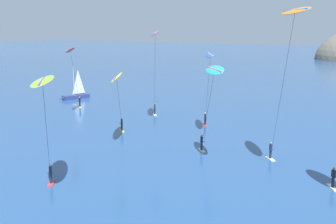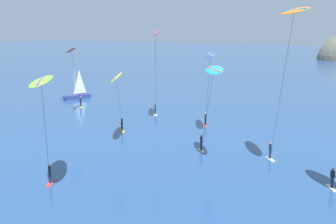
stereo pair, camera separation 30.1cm
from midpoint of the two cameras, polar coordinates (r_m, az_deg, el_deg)
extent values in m
cube|color=navy|center=(77.02, -12.47, 2.03)|extent=(2.84, 5.00, 0.70)
cone|color=navy|center=(75.94, -14.07, 1.83)|extent=(1.31, 2.26, 0.67)
cylinder|color=#B2B2B7|center=(76.48, -12.76, 4.11)|extent=(0.12, 0.12, 5.00)
pyramid|color=white|center=(76.92, -12.16, 4.04)|extent=(0.64, 1.73, 4.25)
cylinder|color=#A5A5AD|center=(77.20, -12.10, 2.52)|extent=(0.64, 1.73, 0.08)
cube|color=yellow|center=(68.75, -11.97, 0.69)|extent=(1.38, 1.30, 0.08)
cylinder|color=black|center=(68.67, -11.98, 1.05)|extent=(0.22, 0.22, 0.80)
cube|color=black|center=(68.55, -12.00, 1.62)|extent=(0.35, 0.39, 0.60)
sphere|color=tan|center=(68.49, -12.02, 1.97)|extent=(0.22, 0.22, 0.22)
cylinder|color=black|center=(68.23, -12.05, 1.47)|extent=(0.48, 0.33, 0.04)
ellipsoid|color=red|center=(62.17, -13.24, 8.15)|extent=(3.51, 4.66, 0.83)
cylinder|color=#23D6DB|center=(62.16, -13.24, 8.19)|extent=(2.65, 3.99, 0.16)
cylinder|color=#333338|center=(65.09, -12.62, 4.61)|extent=(2.90, 4.47, 8.17)
cube|color=red|center=(54.89, 4.89, -1.78)|extent=(1.10, 1.50, 0.08)
cylinder|color=black|center=(54.79, 4.89, -1.33)|extent=(0.22, 0.22, 0.80)
cube|color=black|center=(54.64, 4.91, -0.61)|extent=(0.35, 0.39, 0.60)
sphere|color=tan|center=(54.56, 4.91, -0.18)|extent=(0.22, 0.22, 0.22)
cylinder|color=black|center=(54.33, 4.93, -0.81)|extent=(0.49, 0.32, 0.04)
ellipsoid|color=blue|center=(48.47, 5.58, 7.71)|extent=(3.88, 5.42, 0.62)
cylinder|color=gold|center=(48.46, 5.59, 7.77)|extent=(2.93, 4.70, 0.16)
cylinder|color=#333338|center=(51.26, 5.24, 3.15)|extent=(2.50, 4.11, 8.28)
cube|color=red|center=(35.98, -15.79, -9.30)|extent=(1.24, 1.43, 0.08)
cylinder|color=#192338|center=(35.83, -15.82, -8.64)|extent=(0.22, 0.22, 0.80)
cube|color=#192338|center=(35.60, -15.89, -7.58)|extent=(0.38, 0.39, 0.60)
sphere|color=beige|center=(35.47, -15.92, -6.94)|extent=(0.22, 0.22, 0.22)
cylinder|color=black|center=(35.31, -15.92, -7.95)|extent=(0.43, 0.40, 0.04)
ellipsoid|color=#8CD12D|center=(31.78, -16.90, 4.02)|extent=(5.47, 5.72, 0.64)
cylinder|color=#722DD1|center=(31.78, -16.91, 4.11)|extent=(4.14, 4.46, 0.16)
cylinder|color=#333338|center=(33.37, -16.38, -2.36)|extent=(1.30, 1.41, 7.53)
cube|color=silver|center=(42.03, 13.48, -6.17)|extent=(1.30, 1.38, 0.08)
cylinder|color=#192338|center=(41.91, 13.50, -5.59)|extent=(0.22, 0.22, 0.80)
cube|color=#192338|center=(41.71, 13.55, -4.67)|extent=(0.36, 0.39, 0.60)
sphere|color=#9E7051|center=(41.60, 13.58, -4.12)|extent=(0.22, 0.22, 0.22)
cylinder|color=black|center=(41.42, 13.67, -4.96)|extent=(0.48, 0.34, 0.04)
ellipsoid|color=orange|center=(35.71, 16.60, 12.99)|extent=(4.43, 5.65, 0.76)
cylinder|color=#0F7FE5|center=(35.71, 16.61, 13.07)|extent=(3.21, 4.70, 0.16)
cylinder|color=#333338|center=(38.09, 15.01, 3.27)|extent=(2.44, 3.65, 12.62)
cube|color=silver|center=(36.23, 21.16, -9.51)|extent=(1.18, 1.46, 0.08)
cylinder|color=black|center=(36.08, 21.21, -8.85)|extent=(0.22, 0.22, 0.80)
cube|color=black|center=(35.85, 21.29, -7.80)|extent=(0.38, 0.38, 0.60)
sphere|color=#9E7051|center=(35.72, 21.34, -7.16)|extent=(0.22, 0.22, 0.22)
cylinder|color=black|center=(35.62, 21.59, -8.15)|extent=(0.42, 0.41, 0.04)
cube|color=silver|center=(43.70, 4.36, -5.20)|extent=(1.32, 1.37, 0.08)
cylinder|color=#192338|center=(43.58, 4.36, -4.65)|extent=(0.22, 0.22, 0.80)
cube|color=#192338|center=(43.39, 4.38, -3.76)|extent=(0.37, 0.39, 0.60)
sphere|color=#9E7051|center=(43.28, 4.39, -3.22)|extent=(0.22, 0.22, 0.22)
cylinder|color=black|center=(43.09, 4.48, -4.03)|extent=(0.45, 0.38, 0.04)
ellipsoid|color=#23B2C6|center=(37.78, 6.08, 5.68)|extent=(4.08, 4.55, 0.85)
cylinder|color=#DB4C38|center=(37.77, 6.09, 5.75)|extent=(3.16, 3.72, 0.16)
cylinder|color=#333338|center=(40.30, 5.23, 0.43)|extent=(2.66, 3.16, 7.62)
cube|color=silver|center=(61.40, -1.95, -0.33)|extent=(1.29, 1.39, 0.08)
cylinder|color=#192338|center=(61.31, -1.95, 0.07)|extent=(0.22, 0.22, 0.80)
cube|color=#192338|center=(61.18, -1.95, 0.71)|extent=(0.36, 0.39, 0.60)
sphere|color=#9E7051|center=(61.10, -1.96, 1.10)|extent=(0.22, 0.22, 0.22)
cylinder|color=black|center=(60.85, -1.95, 0.54)|extent=(0.48, 0.34, 0.04)
ellipsoid|color=#D62D9E|center=(54.99, -1.93, 10.62)|extent=(4.26, 5.52, 0.84)
cylinder|color=#28D160|center=(54.99, -1.93, 10.67)|extent=(3.29, 4.73, 0.16)
cylinder|color=#333338|center=(57.71, -1.94, 5.27)|extent=(2.72, 3.99, 10.62)
cube|color=yellow|center=(52.00, -6.43, -2.55)|extent=(1.38, 1.31, 0.08)
cylinder|color=black|center=(51.90, -6.44, -2.08)|extent=(0.22, 0.22, 0.80)
cube|color=black|center=(51.74, -6.46, -1.32)|extent=(0.35, 0.39, 0.60)
sphere|color=beige|center=(51.65, -6.47, -0.87)|extent=(0.22, 0.22, 0.22)
cylinder|color=black|center=(51.43, -6.49, -1.54)|extent=(0.48, 0.33, 0.04)
ellipsoid|color=yellow|center=(45.42, -7.16, 4.68)|extent=(4.45, 5.93, 0.98)
cylinder|color=#1432E0|center=(45.41, -7.16, 4.75)|extent=(3.40, 5.10, 0.16)
cylinder|color=#333338|center=(48.36, -6.80, 1.32)|extent=(2.79, 4.25, 6.12)
camera|label=1|loc=(0.15, -90.18, -0.04)|focal=45.00mm
camera|label=2|loc=(0.15, 89.82, 0.04)|focal=45.00mm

